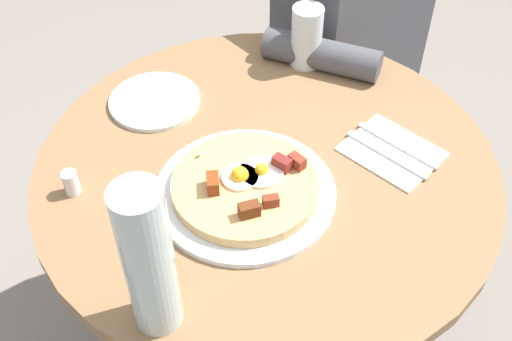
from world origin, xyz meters
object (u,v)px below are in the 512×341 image
Objects in this scene: water_bottle at (148,262)px; water_glass at (307,37)px; salt_shaker at (71,183)px; person_seated at (346,69)px; bread_plate at (155,101)px; breakfast_pizza at (246,185)px; knife at (398,145)px; pizza_plate at (245,193)px; fork at (387,155)px; dining_table at (265,219)px.

water_glass is at bearing -152.82° from water_bottle.
water_glass is 0.70m from water_bottle.
person_seated is at bearing -173.39° from salt_shaker.
bread_plate is at bearing -156.36° from salt_shaker.
breakfast_pizza is 0.30m from water_bottle.
knife is at bearing 79.35° from water_glass.
pizza_plate is 0.42m from water_glass.
breakfast_pizza is 1.90× the size of water_glass.
bread_plate is 0.53m from water_bottle.
fork and knife have the same top height.
fork is 1.00× the size of knife.
water_bottle reaches higher than salt_shaker.
bread_plate is 0.50m from knife.
salt_shaker is (0.49, -0.31, 0.02)m from fork.
pizza_plate is (0.08, 0.04, 0.17)m from dining_table.
water_bottle is at bearing 21.78° from pizza_plate.
person_seated is 0.56m from knife.
pizza_plate is at bearing 30.78° from water_glass.
salt_shaker is (0.59, 0.01, -0.05)m from water_glass.
person_seated is at bearing -153.81° from pizza_plate.
salt_shaker is at bearing 0.54° from water_glass.
bread_plate reaches higher than knife.
pizza_plate is 2.35× the size of water_glass.
dining_table is 3.34× the size of breakfast_pizza.
water_bottle is (0.26, 0.10, 0.11)m from breakfast_pizza.
bread_plate is (0.60, -0.01, 0.20)m from person_seated.
breakfast_pizza reaches higher than dining_table.
water_bottle is (0.29, 0.42, 0.13)m from bread_plate.
bread_plate is 0.35m from water_glass.
person_seated is 6.31× the size of fork.
fork is at bearing -90.00° from knife.
water_bottle reaches higher than breakfast_pizza.
fork is 0.04m from knife.
water_glass reaches higher than knife.
water_glass reaches higher than pizza_plate.
water_bottle is at bearing -94.96° from knife.
breakfast_pizza is 1.38× the size of bread_plate.
bread_plate is at bearing -17.65° from water_glass.
dining_table is 0.31m from knife.
person_seated is 4.09× the size of water_bottle.
salt_shaker is at bearing -95.84° from water_bottle.
salt_shaker is (0.25, 0.11, 0.02)m from bread_plate.
person_seated is 8.22× the size of water_glass.
pizza_plate is (0.63, 0.31, 0.20)m from person_seated.
person_seated is at bearing 136.13° from knife.
water_glass is 0.50× the size of water_bottle.
pizza_plate is at bearing 26.19° from person_seated.
dining_table is 4.86× the size of knife.
water_glass is (-0.36, -0.21, 0.06)m from pizza_plate.
person_seated is 1.03m from water_bottle.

